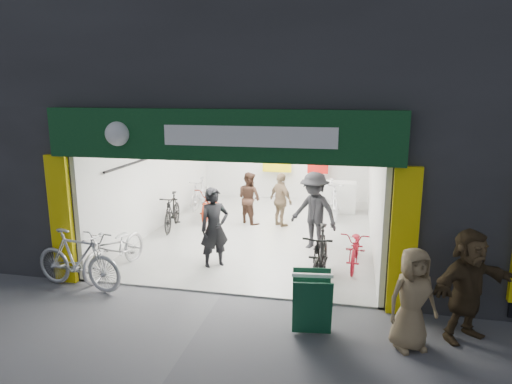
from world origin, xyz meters
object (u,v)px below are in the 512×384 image
(parked_bike, at_px, (78,260))
(sandwich_board, at_px, (312,301))
(bike_left_front, at_px, (115,249))
(bike_right_front, at_px, (320,258))
(pedestrian_near, at_px, (412,299))

(parked_bike, distance_m, sandwich_board, 4.66)
(bike_left_front, relative_size, sandwich_board, 2.08)
(bike_right_front, height_order, parked_bike, same)
(parked_bike, relative_size, pedestrian_near, 1.25)
(bike_left_front, height_order, bike_right_front, bike_right_front)
(parked_bike, distance_m, pedestrian_near, 6.16)
(bike_left_front, bearing_deg, parked_bike, -100.34)
(bike_right_front, relative_size, pedestrian_near, 1.25)
(bike_left_front, bearing_deg, sandwich_board, -12.36)
(bike_right_front, relative_size, sandwich_board, 2.07)
(parked_bike, xyz_separation_m, sandwich_board, (4.61, -0.71, -0.07))
(bike_right_front, bearing_deg, parked_bike, -162.68)
(bike_right_front, bearing_deg, pedestrian_near, -48.25)
(bike_left_front, distance_m, parked_bike, 0.95)
(bike_left_front, xyz_separation_m, sandwich_board, (4.31, -1.61, 0.00))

